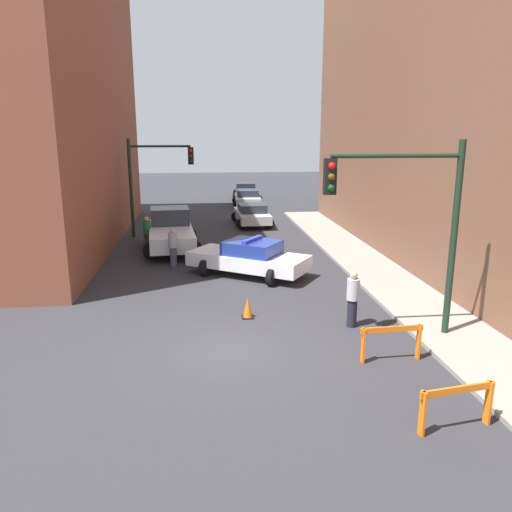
{
  "coord_description": "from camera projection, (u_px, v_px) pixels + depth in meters",
  "views": [
    {
      "loc": [
        -0.7,
        -11.97,
        5.47
      ],
      "look_at": [
        1.25,
        5.76,
        1.07
      ],
      "focal_mm": 35.0,
      "sensor_mm": 36.0,
      "label": 1
    }
  ],
  "objects": [
    {
      "name": "parked_car_mid",
      "position": [
        247.0,
        198.0,
        37.95
      ],
      "size": [
        2.39,
        4.37,
        1.31
      ],
      "rotation": [
        0.0,
        0.0,
        -0.04
      ],
      "color": "silver",
      "rests_on": "ground_plane"
    },
    {
      "name": "police_car",
      "position": [
        249.0,
        258.0,
        19.55
      ],
      "size": [
        4.93,
        4.16,
        1.52
      ],
      "rotation": [
        0.0,
        0.0,
        0.98
      ],
      "color": "white",
      "rests_on": "ground_plane"
    },
    {
      "name": "parked_car_far",
      "position": [
        246.0,
        190.0,
        43.13
      ],
      "size": [
        2.5,
        4.43,
        1.31
      ],
      "rotation": [
        0.0,
        0.0,
        -0.08
      ],
      "color": "black",
      "rests_on": "ground_plane"
    },
    {
      "name": "traffic_light_far",
      "position": [
        151.0,
        173.0,
        26.33
      ],
      "size": [
        3.44,
        0.35,
        5.2
      ],
      "color": "black",
      "rests_on": "ground_plane"
    },
    {
      "name": "pedestrian_corner",
      "position": [
        147.0,
        233.0,
        23.56
      ],
      "size": [
        0.46,
        0.46,
        1.66
      ],
      "rotation": [
        0.0,
        0.0,
        5.04
      ],
      "color": "#382D23",
      "rests_on": "ground_plane"
    },
    {
      "name": "pedestrian_crossing",
      "position": [
        173.0,
        247.0,
        20.83
      ],
      "size": [
        0.5,
        0.5,
        1.66
      ],
      "rotation": [
        0.0,
        0.0,
        2.21
      ],
      "color": "#474C66",
      "rests_on": "ground_plane"
    },
    {
      "name": "white_truck",
      "position": [
        171.0,
        231.0,
        23.97
      ],
      "size": [
        2.95,
        5.56,
        1.9
      ],
      "rotation": [
        0.0,
        0.0,
        0.09
      ],
      "color": "silver",
      "rests_on": "ground_plane"
    },
    {
      "name": "traffic_light_near",
      "position": [
        413.0,
        211.0,
        12.84
      ],
      "size": [
        3.64,
        0.35,
        5.2
      ],
      "color": "black",
      "rests_on": "sidewalk_right"
    },
    {
      "name": "parked_car_near",
      "position": [
        252.0,
        214.0,
        30.35
      ],
      "size": [
        2.39,
        4.37,
        1.31
      ],
      "rotation": [
        0.0,
        0.0,
        0.04
      ],
      "color": "silver",
      "rests_on": "ground_plane"
    },
    {
      "name": "sidewalk_right",
      "position": [
        460.0,
        337.0,
        13.58
      ],
      "size": [
        2.4,
        44.0,
        0.12
      ],
      "color": "gray",
      "rests_on": "ground_plane"
    },
    {
      "name": "traffic_cone",
      "position": [
        248.0,
        308.0,
        15.13
      ],
      "size": [
        0.36,
        0.36,
        0.66
      ],
      "color": "black",
      "rests_on": "ground_plane"
    },
    {
      "name": "barrier_front",
      "position": [
        457.0,
        400.0,
        9.32
      ],
      "size": [
        1.59,
        0.4,
        0.9
      ],
      "rotation": [
        0.0,
        0.0,
        0.16
      ],
      "color": "orange",
      "rests_on": "ground_plane"
    },
    {
      "name": "ground_plane",
      "position": [
        232.0,
        350.0,
        12.93
      ],
      "size": [
        120.0,
        120.0,
        0.0
      ],
      "primitive_type": "plane",
      "color": "#2D2D33"
    },
    {
      "name": "pedestrian_sidewalk",
      "position": [
        353.0,
        298.0,
        14.31
      ],
      "size": [
        0.43,
        0.43,
        1.66
      ],
      "rotation": [
        0.0,
        0.0,
        3.35
      ],
      "color": "black",
      "rests_on": "ground_plane"
    },
    {
      "name": "barrier_mid",
      "position": [
        391.0,
        337.0,
        12.18
      ],
      "size": [
        1.6,
        0.24,
        0.9
      ],
      "rotation": [
        0.0,
        0.0,
        0.05
      ],
      "color": "orange",
      "rests_on": "ground_plane"
    }
  ]
}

